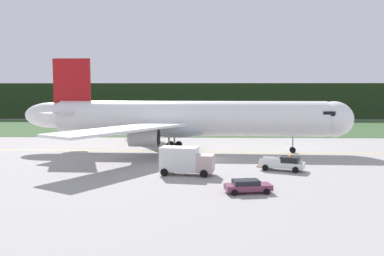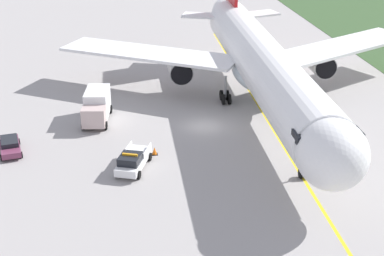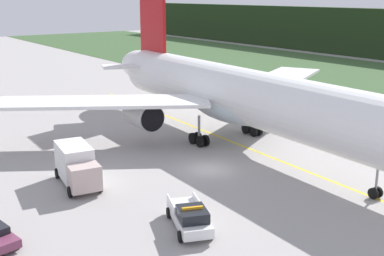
# 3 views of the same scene
# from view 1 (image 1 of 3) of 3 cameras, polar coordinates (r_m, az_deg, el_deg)

# --- Properties ---
(ground) EXTENTS (320.00, 320.00, 0.00)m
(ground) POSITION_cam_1_polar(r_m,az_deg,el_deg) (60.90, 2.79, -4.22)
(ground) COLOR #9D9896
(grass_verge) EXTENTS (320.00, 49.76, 0.04)m
(grass_verge) POSITION_cam_1_polar(r_m,az_deg,el_deg) (112.20, 2.30, 0.15)
(grass_verge) COLOR #35512C
(grass_verge) RESTS_ON ground
(distant_tree_line) EXTENTS (288.00, 4.11, 11.99)m
(distant_tree_line) POSITION_cam_1_polar(r_m,az_deg,el_deg) (142.71, 2.18, 3.65)
(distant_tree_line) COLOR black
(distant_tree_line) RESTS_ON ground
(taxiway_centerline_main) EXTENTS (67.78, 3.14, 0.01)m
(taxiway_centerline_main) POSITION_cam_1_polar(r_m,az_deg,el_deg) (68.03, -0.12, -3.21)
(taxiway_centerline_main) COLOR yellow
(taxiway_centerline_main) RESTS_ON ground
(airliner) EXTENTS (52.85, 46.01, 14.96)m
(airliner) POSITION_cam_1_polar(r_m,az_deg,el_deg) (67.51, -0.70, 1.17)
(airliner) COLOR white
(airliner) RESTS_ON ground
(ops_pickup_truck) EXTENTS (5.76, 3.82, 1.94)m
(ops_pickup_truck) POSITION_cam_1_polar(r_m,az_deg,el_deg) (53.50, 12.27, -4.68)
(ops_pickup_truck) COLOR white
(ops_pickup_truck) RESTS_ON ground
(catering_truck) EXTENTS (6.54, 3.47, 3.44)m
(catering_truck) POSITION_cam_1_polar(r_m,az_deg,el_deg) (49.60, -0.89, -4.37)
(catering_truck) COLOR #C4ACA7
(catering_truck) RESTS_ON ground
(staff_car) EXTENTS (4.72, 2.63, 1.30)m
(staff_car) POSITION_cam_1_polar(r_m,az_deg,el_deg) (41.62, 7.51, -7.74)
(staff_car) COLOR #713350
(staff_car) RESTS_ON ground
(apron_cone) EXTENTS (0.60, 0.60, 0.75)m
(apron_cone) POSITION_cam_1_polar(r_m,az_deg,el_deg) (55.37, 9.04, -4.85)
(apron_cone) COLOR black
(apron_cone) RESTS_ON ground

